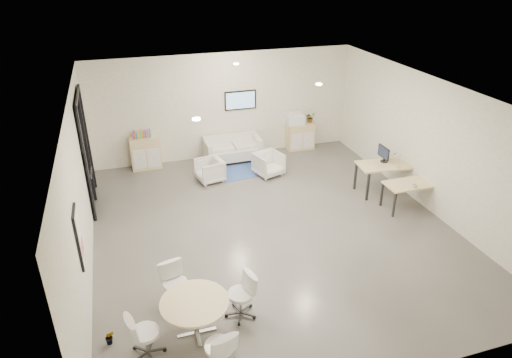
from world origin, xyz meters
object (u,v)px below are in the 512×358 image
Objects in this scene: armchair_left at (210,169)px; armchair_right at (269,163)px; sideboard_right at (300,136)px; sideboard_left at (146,153)px; loveseat at (232,149)px; round_table at (195,306)px; desk_front at (411,186)px; desk_rear at (387,167)px.

armchair_right reaches higher than armchair_left.
armchair_right is (-1.61, -1.54, -0.07)m from sideboard_right.
sideboard_right is at bearing 0.12° from sideboard_left.
sideboard_left is 2.60m from loveseat.
sideboard_right reaches higher than armchair_right.
sideboard_left is at bearing 175.83° from loveseat.
armchair_left is 5.77m from round_table.
armchair_right reaches higher than desk_front.
desk_rear reaches higher than armchair_left.
sideboard_right is at bearing 104.65° from desk_front.
armchair_left is at bearing 146.44° from desk_front.
armchair_right is 0.56× the size of desk_front.
sideboard_left reaches higher than round_table.
armchair_right is at bearing -24.79° from sideboard_left.
desk_front is (1.13, -4.38, 0.18)m from sideboard_right.
loveseat is at bearing -4.06° from sideboard_left.
sideboard_left is 7.46m from desk_front.
loveseat is (-2.33, -0.19, -0.09)m from sideboard_right.
loveseat reaches higher than desk_front.
desk_front is at bearing -35.81° from sideboard_left.
armchair_right is at bearing -62.06° from loveseat.
armchair_right is at bearing 60.12° from round_table.
armchair_right reaches higher than round_table.
sideboard_left reaches higher than loveseat.
round_table is (-5.88, -2.62, -0.01)m from desk_front.
loveseat is 2.41× the size of armchair_left.
armchair_right is 0.65× the size of round_table.
sideboard_right is 2.34m from loveseat.
desk_rear reaches higher than round_table.
sideboard_left is at bearing 137.94° from armchair_right.
sideboard_right is 4.52m from desk_front.
sideboard_left is 1.31× the size of armchair_right.
sideboard_left is 1.10× the size of sideboard_right.
desk_rear reaches higher than armchair_right.
desk_rear is (1.03, -3.41, 0.28)m from sideboard_right.
desk_front is (0.10, -0.97, -0.10)m from desk_rear.
sideboard_left is 6.86m from desk_rear.
sideboard_left is 4.92m from sideboard_right.
armchair_left is at bearing -156.81° from sideboard_right.
desk_rear is at bearing -73.15° from sideboard_right.
desk_front is at bearing -75.48° from sideboard_right.
loveseat is 1.57m from armchair_left.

